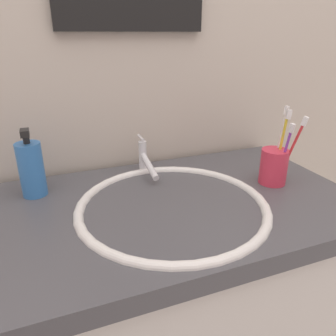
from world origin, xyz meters
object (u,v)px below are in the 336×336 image
(toothbrush_yellow, at_px, (283,142))
(soap_dispenser, at_px, (31,169))
(toothbrush_white, at_px, (280,139))
(toothbrush_red, at_px, (293,147))
(toothbrush_cup, at_px, (273,166))
(toothbrush_purple, at_px, (285,150))
(faucet, at_px, (145,159))

(toothbrush_yellow, height_order, soap_dispenser, toothbrush_yellow)
(toothbrush_white, bearing_deg, toothbrush_red, -87.32)
(toothbrush_cup, bearing_deg, soap_dispenser, 165.63)
(toothbrush_white, bearing_deg, toothbrush_purple, -106.22)
(toothbrush_cup, distance_m, toothbrush_white, 0.08)
(toothbrush_cup, xyz_separation_m, toothbrush_red, (0.03, -0.04, 0.07))
(toothbrush_purple, xyz_separation_m, soap_dispenser, (-0.64, 0.19, -0.03))
(faucet, bearing_deg, toothbrush_red, -33.85)
(toothbrush_white, relative_size, toothbrush_purple, 1.19)
(toothbrush_yellow, bearing_deg, toothbrush_red, -71.73)
(soap_dispenser, bearing_deg, faucet, 5.60)
(toothbrush_white, height_order, toothbrush_yellow, toothbrush_white)
(faucet, bearing_deg, toothbrush_white, -28.01)
(faucet, relative_size, toothbrush_purple, 0.95)
(faucet, bearing_deg, toothbrush_yellow, -31.11)
(toothbrush_red, bearing_deg, faucet, 146.15)
(faucet, xyz_separation_m, toothbrush_red, (0.34, -0.23, 0.07))
(toothbrush_white, relative_size, soap_dispenser, 1.16)
(soap_dispenser, bearing_deg, toothbrush_red, -16.81)
(toothbrush_purple, xyz_separation_m, toothbrush_yellow, (0.00, 0.02, 0.02))
(toothbrush_yellow, xyz_separation_m, soap_dispenser, (-0.64, 0.17, -0.05))
(faucet, xyz_separation_m, toothbrush_cup, (0.31, -0.19, 0.00))
(toothbrush_purple, bearing_deg, toothbrush_white, 73.78)
(faucet, height_order, toothbrush_red, toothbrush_red)
(toothbrush_yellow, bearing_deg, faucet, 148.89)
(faucet, distance_m, toothbrush_cup, 0.37)
(toothbrush_cup, xyz_separation_m, toothbrush_yellow, (0.02, -0.01, 0.07))
(toothbrush_purple, bearing_deg, toothbrush_cup, 114.21)
(toothbrush_yellow, bearing_deg, toothbrush_purple, -102.21)
(toothbrush_red, height_order, toothbrush_white, toothbrush_white)
(toothbrush_white, height_order, toothbrush_purple, toothbrush_white)
(faucet, xyz_separation_m, toothbrush_purple, (0.32, -0.22, 0.06))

